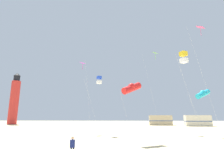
# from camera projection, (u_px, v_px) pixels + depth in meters

# --- Properties ---
(kite_flyer_standing) EXTENTS (0.41, 0.55, 1.16)m
(kite_flyer_standing) POSITION_uv_depth(u_px,v_px,m) (72.00, 144.00, 12.92)
(kite_flyer_standing) COLOR navy
(kite_flyer_standing) RESTS_ON ground
(kite_box_blue) EXTENTS (2.71, 2.56, 8.39)m
(kite_box_blue) POSITION_uv_depth(u_px,v_px,m) (99.00, 80.00, 27.80)
(kite_box_blue) COLOR silver
(kite_box_blue) RESTS_ON ground
(kite_tube_scarlet) EXTENTS (2.42, 2.39, 6.09)m
(kite_tube_scarlet) POSITION_uv_depth(u_px,v_px,m) (132.00, 88.00, 19.26)
(kite_tube_scarlet) COLOR silver
(kite_tube_scarlet) RESTS_ON ground
(kite_diamond_lime) EXTENTS (2.86, 2.86, 13.53)m
(kite_diamond_lime) POSITION_uv_depth(u_px,v_px,m) (155.00, 57.00, 32.28)
(kite_diamond_lime) COLOR silver
(kite_diamond_lime) RESTS_ON ground
(kite_box_gold) EXTENTS (1.97, 1.47, 8.89)m
(kite_box_gold) POSITION_uv_depth(u_px,v_px,m) (184.00, 57.00, 18.73)
(kite_box_gold) COLOR silver
(kite_box_gold) RESTS_ON ground
(kite_diamond_rainbow) EXTENTS (2.46, 2.46, 13.87)m
(kite_diamond_rainbow) POSITION_uv_depth(u_px,v_px,m) (201.00, 32.00, 23.64)
(kite_diamond_rainbow) COLOR silver
(kite_diamond_rainbow) RESTS_ON ground
(kite_diamond_magenta) EXTENTS (2.16, 2.29, 11.60)m
(kite_diamond_magenta) POSITION_uv_depth(u_px,v_px,m) (83.00, 66.00, 31.73)
(kite_diamond_magenta) COLOR silver
(kite_diamond_magenta) RESTS_ON ground
(kite_tube_cyan) EXTENTS (3.25, 2.97, 6.19)m
(kite_tube_cyan) POSITION_uv_depth(u_px,v_px,m) (203.00, 94.00, 25.19)
(kite_tube_cyan) COLOR silver
(kite_tube_cyan) RESTS_ON ground
(lighthouse_distant) EXTENTS (2.80, 2.80, 16.80)m
(lighthouse_distant) POSITION_uv_depth(u_px,v_px,m) (14.00, 100.00, 61.09)
(lighthouse_distant) COLOR red
(lighthouse_distant) RESTS_ON ground
(rv_van_tan) EXTENTS (6.61, 2.85, 2.80)m
(rv_van_tan) POSITION_uv_depth(u_px,v_px,m) (160.00, 120.00, 53.66)
(rv_van_tan) COLOR #C6B28C
(rv_van_tan) RESTS_ON ground
(rv_van_cream) EXTENTS (6.54, 2.64, 2.80)m
(rv_van_cream) POSITION_uv_depth(u_px,v_px,m) (198.00, 121.00, 48.52)
(rv_van_cream) COLOR beige
(rv_van_cream) RESTS_ON ground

